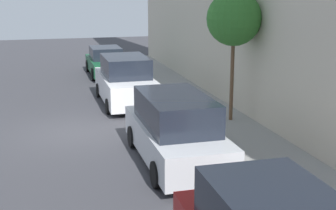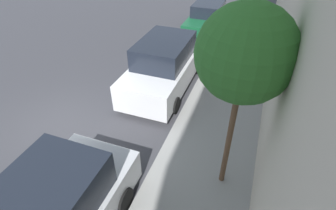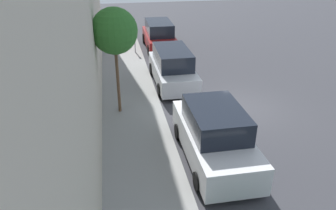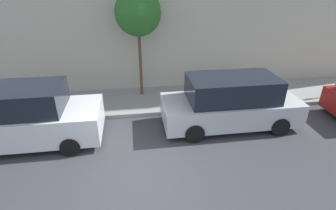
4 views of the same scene
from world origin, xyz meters
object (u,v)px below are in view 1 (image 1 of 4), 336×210
Objects in this scene: parked_minivan_second at (175,130)px; street_tree at (234,19)px; parked_sedan_fourth at (106,62)px; parked_suv_third at (126,82)px.

street_tree reaches higher than parked_minivan_second.
parked_suv_third is at bearing -90.96° from parked_sedan_fourth.
street_tree is (2.94, -10.61, 2.96)m from parked_sedan_fourth.
parked_suv_third is 1.07× the size of parked_sedan_fourth.
parked_minivan_second is 1.09× the size of parked_sedan_fourth.
parked_suv_third is at bearing 127.99° from street_tree.
parked_suv_third is 5.67m from street_tree.
parked_sedan_fourth is (0.11, 6.70, -0.21)m from parked_suv_third.
parked_sedan_fourth is at bearing 105.50° from street_tree.
parked_minivan_second reaches higher than parked_sedan_fourth.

